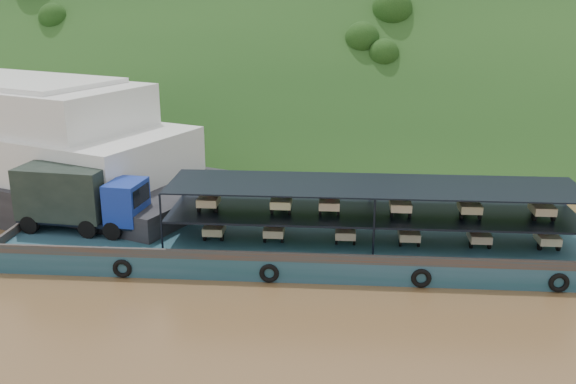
{
  "coord_description": "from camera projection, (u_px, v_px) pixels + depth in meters",
  "views": [
    {
      "loc": [
        0.91,
        -34.28,
        14.72
      ],
      "look_at": [
        -2.0,
        3.0,
        3.2
      ],
      "focal_mm": 40.0,
      "sensor_mm": 36.0,
      "label": 1
    }
  ],
  "objects": [
    {
      "name": "ground",
      "position": [
        318.0,
        261.0,
        37.06
      ],
      "size": [
        160.0,
        160.0,
        0.0
      ],
      "primitive_type": "plane",
      "color": "brown",
      "rests_on": "ground"
    },
    {
      "name": "hillside",
      "position": [
        329.0,
        133.0,
        71.36
      ],
      "size": [
        140.0,
        39.6,
        39.6
      ],
      "primitive_type": "cube",
      "rotation": [
        0.79,
        0.0,
        0.0
      ],
      "color": "#143413",
      "rests_on": "ground"
    },
    {
      "name": "cargo_barge",
      "position": [
        280.0,
        237.0,
        37.28
      ],
      "size": [
        35.0,
        7.18,
        5.04
      ],
      "color": "#143F47",
      "rests_on": "ground"
    }
  ]
}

